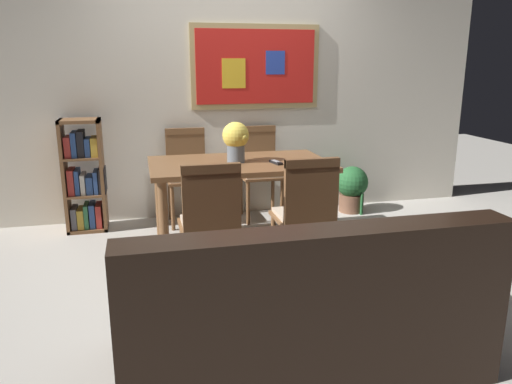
{
  "coord_description": "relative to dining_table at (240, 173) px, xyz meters",
  "views": [
    {
      "loc": [
        -0.93,
        -3.42,
        1.54
      ],
      "look_at": [
        -0.15,
        -0.15,
        0.65
      ],
      "focal_mm": 34.82,
      "sensor_mm": 36.0,
      "label": 1
    }
  ],
  "objects": [
    {
      "name": "tv_remote",
      "position": [
        0.27,
        -0.14,
        0.11
      ],
      "size": [
        0.08,
        0.16,
        0.02
      ],
      "color": "black",
      "rests_on": "dining_table"
    },
    {
      "name": "dining_table",
      "position": [
        0.0,
        0.0,
        0.0
      ],
      "size": [
        1.46,
        0.86,
        0.74
      ],
      "color": "brown",
      "rests_on": "ground_plane"
    },
    {
      "name": "potted_ivy",
      "position": [
        1.35,
        0.73,
        -0.38
      ],
      "size": [
        0.33,
        0.33,
        0.56
      ],
      "color": "brown",
      "rests_on": "ground_plane"
    },
    {
      "name": "leather_couch",
      "position": [
        -0.05,
        -1.79,
        -0.33
      ],
      "size": [
        1.8,
        0.84,
        0.84
      ],
      "color": "black",
      "rests_on": "ground_plane"
    },
    {
      "name": "dining_chair_far_left",
      "position": [
        -0.36,
        0.8,
        -0.1
      ],
      "size": [
        0.4,
        0.41,
        0.91
      ],
      "color": "brown",
      "rests_on": "ground_plane"
    },
    {
      "name": "ground_plane",
      "position": [
        0.14,
        -0.51,
        -0.64
      ],
      "size": [
        12.0,
        12.0,
        0.0
      ],
      "primitive_type": "plane",
      "color": "#B7B2A8"
    },
    {
      "name": "dining_chair_near_right",
      "position": [
        0.32,
        -0.75,
        -0.1
      ],
      "size": [
        0.4,
        0.41,
        0.91
      ],
      "color": "brown",
      "rests_on": "ground_plane"
    },
    {
      "name": "wall_back_with_painting",
      "position": [
        0.14,
        1.03,
        0.67
      ],
      "size": [
        5.2,
        0.14,
        2.6
      ],
      "color": "silver",
      "rests_on": "ground_plane"
    },
    {
      "name": "dining_chair_far_right",
      "position": [
        0.36,
        0.8,
        -0.1
      ],
      "size": [
        0.4,
        0.41,
        0.91
      ],
      "color": "brown",
      "rests_on": "ground_plane"
    },
    {
      "name": "bookshelf",
      "position": [
        -1.3,
        0.76,
        -0.15
      ],
      "size": [
        0.37,
        0.28,
        1.04
      ],
      "color": "brown",
      "rests_on": "ground_plane"
    },
    {
      "name": "dining_chair_near_left",
      "position": [
        -0.36,
        -0.78,
        -0.1
      ],
      "size": [
        0.4,
        0.41,
        0.91
      ],
      "color": "brown",
      "rests_on": "ground_plane"
    },
    {
      "name": "flower_vase",
      "position": [
        -0.03,
        -0.0,
        0.29
      ],
      "size": [
        0.22,
        0.22,
        0.33
      ],
      "color": "slate",
      "rests_on": "dining_table"
    }
  ]
}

